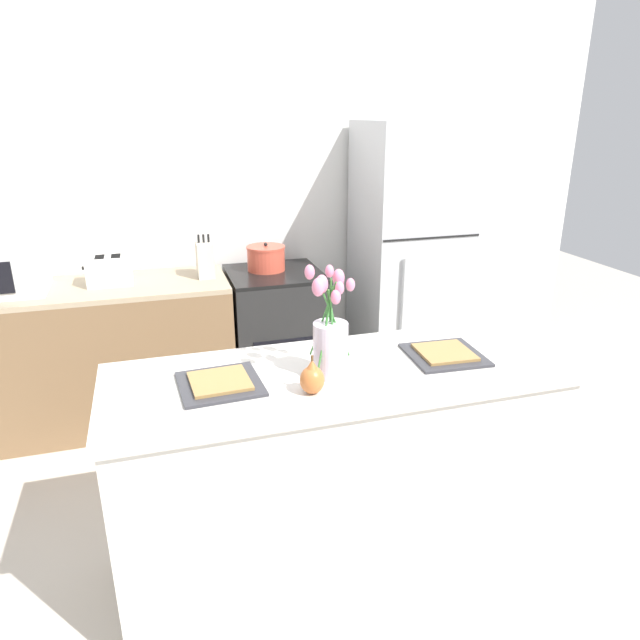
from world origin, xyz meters
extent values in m
plane|color=beige|center=(0.00, 0.00, 0.00)|extent=(10.00, 10.00, 0.00)
cube|color=silver|center=(0.00, 2.00, 1.35)|extent=(5.20, 0.08, 2.70)
cube|color=silver|center=(0.00, 0.00, 0.45)|extent=(1.76, 0.62, 0.90)
cube|color=beige|center=(0.00, 0.00, 0.92)|extent=(1.80, 0.66, 0.03)
cube|color=brown|center=(-1.06, 1.60, 0.44)|extent=(1.68, 0.60, 0.88)
cube|color=tan|center=(-1.06, 1.60, 0.89)|extent=(1.68, 0.60, 0.03)
cube|color=black|center=(0.10, 1.60, 0.44)|extent=(0.60, 0.60, 0.88)
cube|color=black|center=(0.10, 1.60, 0.89)|extent=(0.60, 0.60, 0.02)
cube|color=black|center=(0.10, 1.30, 0.41)|extent=(0.42, 0.01, 0.29)
cube|color=#B7BABC|center=(1.05, 1.60, 0.92)|extent=(0.68, 0.64, 1.84)
cube|color=black|center=(1.05, 1.28, 1.14)|extent=(0.67, 0.01, 0.01)
cylinder|color=#B2B5B7|center=(0.86, 1.26, 0.63)|extent=(0.02, 0.02, 0.80)
cylinder|color=silver|center=(-0.05, -0.04, 1.04)|extent=(0.13, 0.13, 0.21)
cylinder|color=#3D8438|center=(-0.02, -0.03, 1.14)|extent=(0.12, 0.03, 0.27)
ellipsoid|color=pink|center=(0.04, -0.02, 1.29)|extent=(0.03, 0.03, 0.05)
cylinder|color=#3D8438|center=(-0.03, -0.02, 1.14)|extent=(0.07, 0.07, 0.29)
ellipsoid|color=pink|center=(0.00, 0.01, 1.31)|extent=(0.04, 0.04, 0.07)
cylinder|color=#3D8438|center=(-0.04, -0.02, 1.16)|extent=(0.01, 0.05, 0.33)
ellipsoid|color=pink|center=(-0.04, 0.00, 1.34)|extent=(0.03, 0.03, 0.05)
cylinder|color=#3D8438|center=(-0.07, -0.01, 1.16)|extent=(0.08, 0.10, 0.31)
ellipsoid|color=pink|center=(-0.10, 0.04, 1.33)|extent=(0.04, 0.04, 0.06)
cylinder|color=#3D8438|center=(-0.06, -0.03, 1.13)|extent=(0.04, 0.01, 0.29)
ellipsoid|color=pink|center=(-0.08, -0.03, 1.30)|extent=(0.05, 0.05, 0.07)
cylinder|color=#3D8438|center=(-0.07, -0.06, 1.14)|extent=(0.09, 0.08, 0.29)
ellipsoid|color=pink|center=(-0.11, -0.09, 1.31)|extent=(0.04, 0.04, 0.07)
cylinder|color=#3D8438|center=(-0.04, -0.05, 1.12)|extent=(0.01, 0.05, 0.25)
ellipsoid|color=pink|center=(-0.04, -0.07, 1.26)|extent=(0.04, 0.04, 0.06)
cylinder|color=#3D8438|center=(-0.04, -0.04, 1.13)|extent=(0.04, 0.05, 0.28)
ellipsoid|color=pink|center=(-0.02, -0.07, 1.29)|extent=(0.03, 0.03, 0.05)
ellipsoid|color=#C66B33|center=(-0.15, -0.16, 0.99)|extent=(0.09, 0.09, 0.10)
cone|color=#C66B33|center=(-0.15, -0.16, 1.05)|extent=(0.05, 0.05, 0.04)
cylinder|color=brown|center=(-0.15, -0.16, 1.07)|extent=(0.01, 0.01, 0.02)
cube|color=#333338|center=(-0.46, 0.00, 0.94)|extent=(0.31, 0.31, 0.01)
cube|color=#A37A42|center=(-0.46, 0.00, 0.96)|extent=(0.22, 0.22, 0.01)
cube|color=#333338|center=(0.46, 0.00, 0.94)|extent=(0.31, 0.31, 0.01)
cube|color=#A37A42|center=(0.46, 0.00, 0.96)|extent=(0.22, 0.22, 0.01)
cube|color=silver|center=(-0.90, 1.61, 0.99)|extent=(0.26, 0.18, 0.17)
cube|color=black|center=(-0.95, 1.61, 1.08)|extent=(0.05, 0.11, 0.01)
cube|color=black|center=(-0.86, 1.61, 1.08)|extent=(0.05, 0.11, 0.01)
cube|color=black|center=(-1.04, 1.61, 1.02)|extent=(0.02, 0.02, 0.02)
cylinder|color=#CC4C38|center=(0.06, 1.66, 0.98)|extent=(0.24, 0.24, 0.15)
cylinder|color=#CC4C38|center=(0.06, 1.66, 1.06)|extent=(0.25, 0.25, 0.01)
sphere|color=black|center=(0.06, 1.66, 1.08)|extent=(0.02, 0.02, 0.02)
cube|color=beige|center=(-0.34, 1.61, 1.02)|extent=(0.10, 0.14, 0.22)
cylinder|color=black|center=(-0.37, 1.61, 1.15)|extent=(0.01, 0.01, 0.05)
cylinder|color=black|center=(-0.34, 1.61, 1.15)|extent=(0.01, 0.01, 0.05)
cylinder|color=black|center=(-0.31, 1.61, 1.15)|extent=(0.01, 0.01, 0.05)
camera|label=1|loc=(-0.65, -1.91, 1.88)|focal=32.00mm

